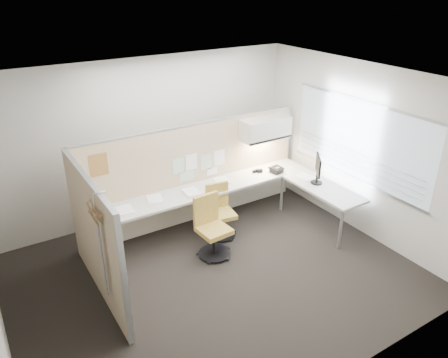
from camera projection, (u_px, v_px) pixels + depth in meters
floor at (214, 275)px, 6.37m from camera, size 5.50×4.50×0.01m
ceiling at (212, 84)px, 5.17m from camera, size 5.50×4.50×0.01m
wall_back at (147, 140)px, 7.50m from camera, size 5.50×0.02×2.80m
wall_front at (337, 282)px, 4.04m from camera, size 5.50×0.02×2.80m
wall_right at (359, 149)px, 7.09m from camera, size 0.02×4.50×2.80m
window_pane at (359, 141)px, 7.01m from camera, size 0.01×2.80×1.30m
partition_back at (194, 174)px, 7.49m from camera, size 4.10×0.06×1.75m
partition_left at (95, 238)px, 5.66m from camera, size 0.06×2.20×1.75m
desk at (227, 193)px, 7.42m from camera, size 4.00×2.07×0.73m
overhead_bin at (266, 129)px, 7.70m from camera, size 0.90×0.36×0.38m
task_light_strip at (265, 140)px, 7.79m from camera, size 0.60×0.06×0.02m
pinned_papers at (198, 165)px, 7.43m from camera, size 1.01×0.00×0.47m
poster at (99, 165)px, 6.46m from camera, size 0.28×0.00×0.35m
chair_left at (211, 228)px, 6.69m from camera, size 0.51×0.51×0.96m
chair_right at (220, 212)px, 7.21m from camera, size 0.47×0.49×0.88m
monitor at (318, 168)px, 7.36m from camera, size 0.30×0.39×0.49m
phone at (276, 170)px, 7.86m from camera, size 0.24×0.23×0.12m
stapler at (256, 171)px, 7.89m from camera, size 0.14×0.05×0.05m
tape_dispenser at (260, 171)px, 7.88m from camera, size 0.12×0.10×0.06m
coat_hook at (96, 223)px, 4.97m from camera, size 0.18×0.45×1.36m
paper_stack_0 at (125, 210)px, 6.61m from camera, size 0.25×0.31×0.03m
paper_stack_1 at (155, 199)px, 6.95m from camera, size 0.30×0.35×0.02m
paper_stack_2 at (191, 193)px, 7.12m from camera, size 0.24×0.31×0.04m
paper_stack_3 at (222, 181)px, 7.56m from camera, size 0.27×0.33×0.02m
paper_stack_4 at (305, 177)px, 7.69m from camera, size 0.27×0.33×0.02m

